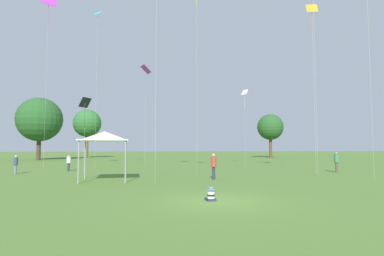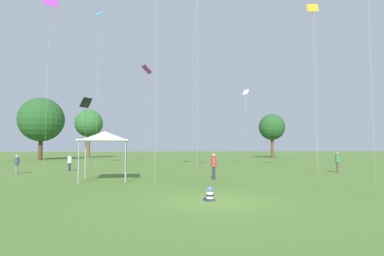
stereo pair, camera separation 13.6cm
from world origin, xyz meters
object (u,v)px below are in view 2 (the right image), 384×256
object	(u,v)px
seated_toddler	(210,195)
person_standing_2	(337,160)
person_standing_0	(214,164)
canopy_tent	(105,136)
person_standing_1	(70,161)
kite_9	(147,72)
kite_5	(246,95)
distant_tree_2	(272,127)
kite_3	(50,3)
distant_tree_1	(89,124)
kite_8	(99,23)
distant_tree_0	(41,120)
kite_4	(313,15)
person_standing_3	(17,163)
kite_6	(86,104)

from	to	relation	value
seated_toddler	person_standing_2	size ratio (longest dim) A/B	0.31
person_standing_0	canopy_tent	bearing A→B (deg)	139.46
person_standing_1	kite_9	xyz separation A→B (m)	(6.91, 5.10, 10.01)
kite_5	distant_tree_2	xyz separation A→B (m)	(13.73, 25.24, -2.19)
canopy_tent	kite_3	size ratio (longest dim) A/B	0.19
kite_3	distant_tree_1	distance (m)	36.77
kite_8	kite_5	bearing A→B (deg)	93.43
seated_toddler	distant_tree_0	distance (m)	48.77
kite_3	canopy_tent	bearing A→B (deg)	-42.18
person_standing_0	distant_tree_0	world-z (taller)	distant_tree_0
person_standing_0	kite_4	xyz separation A→B (m)	(9.28, 3.02, 12.41)
distant_tree_1	distant_tree_2	distance (m)	39.12
seated_toddler	distant_tree_2	bearing A→B (deg)	56.34
distant_tree_2	person_standing_3	bearing A→B (deg)	-136.56
kite_8	person_standing_1	bearing A→B (deg)	-39.63
distant_tree_2	person_standing_0	bearing A→B (deg)	-117.20
person_standing_2	kite_3	bearing A→B (deg)	136.27
person_standing_0	kite_3	bearing A→B (deg)	106.27
seated_toddler	kite_4	xyz separation A→B (m)	(11.08, 10.99, 13.23)
seated_toddler	person_standing_2	distance (m)	18.51
person_standing_1	distant_tree_1	world-z (taller)	distant_tree_1
kite_5	kite_9	size ratio (longest dim) A/B	0.82
canopy_tent	kite_4	size ratio (longest dim) A/B	0.23
kite_9	distant_tree_1	bearing A→B (deg)	45.21
person_standing_3	distant_tree_0	bearing A→B (deg)	-53.55
kite_9	person_standing_3	bearing A→B (deg)	149.12
person_standing_0	kite_9	size ratio (longest dim) A/B	0.15
kite_3	distant_tree_0	xyz separation A→B (m)	(-9.31, 25.06, -9.37)
person_standing_1	distant_tree_2	distance (m)	46.26
canopy_tent	kite_5	xyz separation A→B (m)	(14.67, 15.55, 5.78)
person_standing_1	kite_8	bearing A→B (deg)	-92.96
canopy_tent	distant_tree_2	bearing A→B (deg)	55.15
kite_4	kite_9	distance (m)	18.22
person_standing_0	person_standing_3	xyz separation A→B (m)	(-15.42, 6.44, -0.14)
person_standing_1	kite_6	bearing A→B (deg)	-139.58
seated_toddler	kite_6	xyz separation A→B (m)	(-8.79, 17.25, 6.10)
kite_8	kite_9	distance (m)	7.22
kite_4	kite_9	xyz separation A→B (m)	(-14.24, 11.07, -2.56)
kite_6	kite_8	bearing A→B (deg)	-108.98
kite_8	kite_6	bearing A→B (deg)	-19.52
kite_4	kite_8	distance (m)	21.44
person_standing_0	kite_9	xyz separation A→B (m)	(-4.96, 14.10, 9.85)
kite_8	kite_3	bearing A→B (deg)	-73.84
person_standing_2	kite_4	bearing A→B (deg)	174.28
seated_toddler	kite_8	distance (m)	26.50
person_standing_1	kite_5	distance (m)	21.80
kite_8	kite_4	bearing A→B (deg)	56.40
person_standing_2	distant_tree_2	size ratio (longest dim) A/B	0.19
person_standing_2	kite_5	bearing A→B (deg)	80.61
seated_toddler	kite_4	bearing A→B (deg)	36.15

